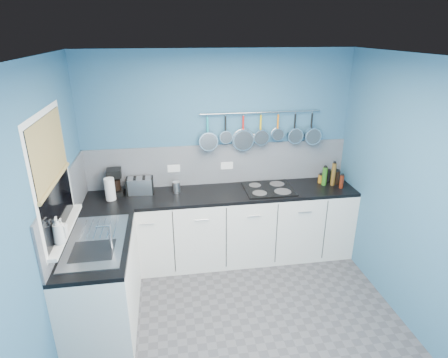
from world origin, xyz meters
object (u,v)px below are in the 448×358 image
object	(u,v)px
soap_bottle_a	(58,230)
hob	(269,189)
toaster	(140,186)
canister	(176,187)
soap_bottle_b	(62,228)
paper_towel	(110,189)
coffee_maker	(115,182)

from	to	relation	value
soap_bottle_a	hob	size ratio (longest dim) A/B	0.41
toaster	canister	world-z (taller)	toaster
hob	toaster	bearing A→B (deg)	175.27
soap_bottle_b	paper_towel	xyz separation A→B (m)	(0.26, 1.04, -0.11)
hob	soap_bottle_b	bearing A→B (deg)	-153.34
soap_bottle_b	paper_towel	bearing A→B (deg)	76.23
coffee_maker	soap_bottle_b	bearing A→B (deg)	-107.11
paper_towel	toaster	size ratio (longest dim) A/B	0.88
canister	toaster	bearing A→B (deg)	174.26
hob	canister	bearing A→B (deg)	175.65
soap_bottle_a	soap_bottle_b	xyz separation A→B (m)	(0.00, 0.10, -0.03)
soap_bottle_a	canister	size ratio (longest dim) A/B	1.82
canister	coffee_maker	bearing A→B (deg)	176.74
soap_bottle_b	hob	size ratio (longest dim) A/B	0.30
paper_towel	canister	bearing A→B (deg)	6.99
soap_bottle_b	canister	distance (m)	1.52
soap_bottle_a	coffee_maker	size ratio (longest dim) A/B	0.78
soap_bottle_b	coffee_maker	world-z (taller)	soap_bottle_b
coffee_maker	canister	bearing A→B (deg)	-6.20
soap_bottle_a	hob	world-z (taller)	soap_bottle_a
coffee_maker	hob	bearing A→B (deg)	-6.86
canister	paper_towel	bearing A→B (deg)	-173.01
soap_bottle_a	hob	distance (m)	2.40
coffee_maker	hob	xyz separation A→B (m)	(1.80, -0.12, -0.15)
soap_bottle_b	coffee_maker	xyz separation A→B (m)	(0.30, 1.17, -0.08)
toaster	hob	xyz separation A→B (m)	(1.52, -0.13, -0.09)
paper_towel	canister	distance (m)	0.75
paper_towel	soap_bottle_a	bearing A→B (deg)	-102.60
canister	hob	world-z (taller)	canister
soap_bottle_a	toaster	size ratio (longest dim) A/B	0.83
paper_towel	hob	world-z (taller)	paper_towel
soap_bottle_b	coffee_maker	bearing A→B (deg)	75.82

